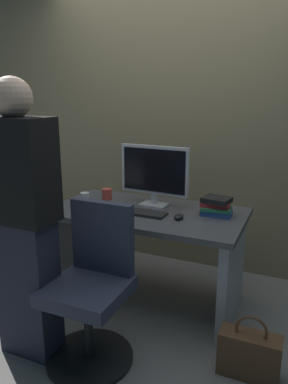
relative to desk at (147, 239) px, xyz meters
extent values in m
plane|color=gray|center=(0.00, 0.00, -0.50)|extent=(9.00, 9.00, 0.00)
cube|color=#8C7F5B|center=(0.00, 0.83, 1.00)|extent=(6.40, 0.10, 3.00)
cube|color=#4C4C51|center=(0.00, 0.00, 0.21)|extent=(1.40, 0.76, 0.04)
cube|color=#B2B2B7|center=(-0.64, 0.00, -0.16)|extent=(0.06, 0.68, 0.69)
cube|color=#B2B2B7|center=(0.64, 0.00, -0.16)|extent=(0.06, 0.68, 0.69)
cylinder|color=black|center=(-0.04, -0.76, -0.49)|extent=(0.52, 0.52, 0.03)
cylinder|color=black|center=(-0.04, -0.76, -0.28)|extent=(0.05, 0.05, 0.39)
cube|color=#33384C|center=(-0.04, -0.76, -0.04)|extent=(0.44, 0.44, 0.08)
cube|color=#33384C|center=(-0.04, -0.57, 0.22)|extent=(0.40, 0.06, 0.44)
cube|color=#262838|center=(-0.42, -0.81, -0.08)|extent=(0.34, 0.20, 0.85)
cube|color=black|center=(-0.42, -0.81, 0.64)|extent=(0.40, 0.24, 0.58)
sphere|color=beige|center=(-0.42, -0.81, 1.03)|extent=(0.22, 0.22, 0.22)
cube|color=silver|center=(0.01, 0.13, 0.23)|extent=(0.21, 0.15, 0.02)
cube|color=silver|center=(0.01, 0.13, 0.28)|extent=(0.04, 0.03, 0.08)
cube|color=silver|center=(0.01, 0.13, 0.50)|extent=(0.54, 0.07, 0.36)
cube|color=black|center=(0.01, 0.11, 0.50)|extent=(0.50, 0.04, 0.32)
cube|color=#262626|center=(-0.04, -0.09, 0.24)|extent=(0.43, 0.13, 0.02)
ellipsoid|color=black|center=(0.27, -0.09, 0.24)|extent=(0.06, 0.10, 0.03)
cylinder|color=silver|center=(-0.47, -0.08, 0.28)|extent=(0.07, 0.07, 0.10)
cylinder|color=#D84C3F|center=(-0.41, 0.13, 0.27)|extent=(0.08, 0.08, 0.09)
cube|color=#3359A5|center=(0.49, 0.08, 0.25)|extent=(0.21, 0.12, 0.04)
cube|color=#338C59|center=(0.49, 0.09, 0.28)|extent=(0.21, 0.16, 0.02)
cube|color=red|center=(0.48, 0.10, 0.31)|extent=(0.21, 0.14, 0.04)
cube|color=black|center=(0.49, 0.09, 0.34)|extent=(0.20, 0.18, 0.03)
cube|color=brown|center=(0.84, -0.50, -0.37)|extent=(0.34, 0.14, 0.26)
torus|color=brown|center=(0.84, -0.50, -0.21)|extent=(0.18, 0.02, 0.18)
camera|label=1|loc=(1.02, -2.36, 1.05)|focal=34.66mm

